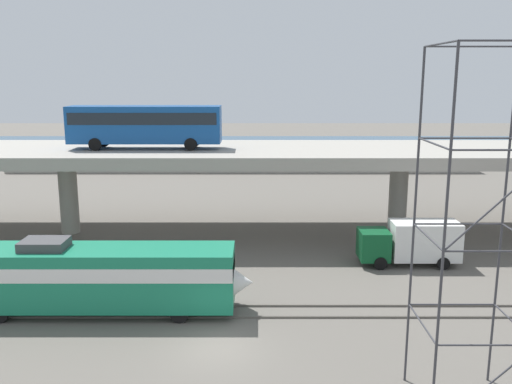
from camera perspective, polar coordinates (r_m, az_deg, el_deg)
The scene contains 16 objects.
ground_plane at distance 27.74m, azimuth -4.04°, elevation -15.64°, with size 260.00×260.00×0.00m, color #605B54.
rail_strip_near at distance 30.62m, azimuth -3.62°, elevation -12.74°, with size 110.00×0.12×0.12m, color #59544C.
rail_strip_far at distance 32.01m, azimuth -3.45°, elevation -11.62°, with size 110.00×0.12×0.12m, color #59544C.
train_locomotive at distance 31.50m, azimuth -15.00°, elevation -8.24°, with size 16.25×3.04×4.18m.
highway_overpass at distance 45.04m, azimuth -2.42°, elevation 3.73°, with size 96.00×11.47×7.10m.
transit_bus_on_overpass at distance 45.04m, azimuth -11.37°, elevation 6.99°, with size 12.00×2.68×3.40m.
service_truck_west at distance 39.68m, azimuth 15.70°, elevation -4.94°, with size 6.80×2.46×3.04m.
scaffolding_tower at distance 21.99m, azimuth 21.81°, elevation -3.21°, with size 3.66×3.66×13.95m.
pier_parking_lot at distance 80.47m, azimuth -1.37°, elevation 3.28°, with size 63.83×13.01×1.66m, color #9E998E.
parked_car_0 at distance 81.97m, azimuth 2.43°, elevation 4.56°, with size 4.11×1.92×1.50m.
parked_car_1 at distance 77.48m, azimuth -2.99°, elevation 4.13°, with size 4.01×1.96×1.50m.
parked_car_2 at distance 81.88m, azimuth -14.27°, elevation 4.20°, with size 4.18×1.94×1.50m.
parked_car_3 at distance 83.02m, azimuth 12.71°, elevation 4.38°, with size 4.29×1.85×1.50m.
parked_car_4 at distance 77.32m, azimuth 4.02°, elevation 4.11°, with size 4.50×1.98×1.50m.
parked_car_5 at distance 80.39m, azimuth 6.84°, elevation 4.34°, with size 4.26×1.85×1.50m.
harbor_water at distance 103.36m, azimuth -1.07°, elevation 4.73°, with size 140.00×36.00×0.01m, color #2D5170.
Camera 1 is at (1.87, -24.55, 12.78)m, focal length 38.82 mm.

